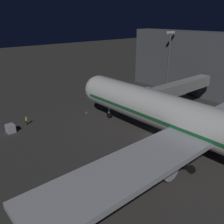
% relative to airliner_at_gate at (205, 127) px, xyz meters
% --- Properties ---
extents(ground_plane, '(320.00, 320.00, 0.00)m').
position_rel_airliner_at_gate_xyz_m(ground_plane, '(-0.00, -9.93, -5.65)').
color(ground_plane, '#383533').
extents(airliner_at_gate, '(55.72, 58.64, 19.78)m').
position_rel_airliner_at_gate_xyz_m(airliner_at_gate, '(0.00, 0.00, 0.00)').
color(airliner_at_gate, silver).
rests_on(airliner_at_gate, ground_plane).
extents(jet_bridge, '(23.50, 3.40, 7.31)m').
position_rel_airliner_at_gate_xyz_m(jet_bridge, '(-12.52, -14.72, 0.13)').
color(jet_bridge, '#9E9E99').
rests_on(jet_bridge, ground_plane).
extents(apron_floodlight_mast, '(2.90, 0.50, 17.19)m').
position_rel_airliner_at_gate_xyz_m(apron_floodlight_mast, '(-25.50, -26.26, 4.37)').
color(apron_floodlight_mast, '#59595E').
rests_on(apron_floodlight_mast, ground_plane).
extents(baggage_container_mid_row, '(1.50, 1.71, 1.57)m').
position_rel_airliner_at_gate_xyz_m(baggage_container_mid_row, '(18.97, -29.20, -4.87)').
color(baggage_container_mid_row, '#B7BABF').
rests_on(baggage_container_mid_row, ground_plane).
extents(ground_crew_by_belt_loader, '(0.40, 0.40, 1.79)m').
position_rel_airliner_at_gate_xyz_m(ground_crew_by_belt_loader, '(15.20, -30.54, -4.66)').
color(ground_crew_by_belt_loader, black).
rests_on(ground_crew_by_belt_loader, ground_plane).
extents(traffic_cone_nose_port, '(0.36, 0.36, 0.55)m').
position_rel_airliner_at_gate_xyz_m(traffic_cone_nose_port, '(-2.20, -27.71, -5.37)').
color(traffic_cone_nose_port, orange).
rests_on(traffic_cone_nose_port, ground_plane).
extents(traffic_cone_nose_starboard, '(0.36, 0.36, 0.55)m').
position_rel_airliner_at_gate_xyz_m(traffic_cone_nose_starboard, '(2.20, -27.71, -5.37)').
color(traffic_cone_nose_starboard, orange).
rests_on(traffic_cone_nose_starboard, ground_plane).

